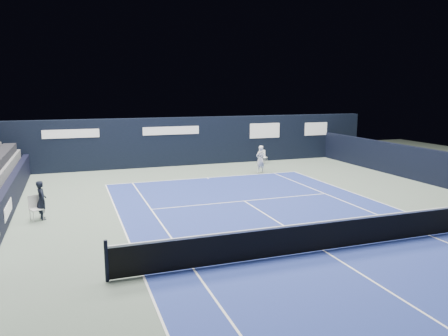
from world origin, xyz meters
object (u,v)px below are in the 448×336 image
Objects in this scene: tennis_player at (260,159)px; folding_chair_back_a at (262,156)px; folding_chair_back_b at (262,156)px; line_judge_chair at (35,206)px; tennis_net at (324,235)px.

folding_chair_back_a is at bearing 63.24° from tennis_player.
line_judge_chair is at bearing -126.33° from folding_chair_back_b.
tennis_net is at bearing -105.58° from tennis_player.
line_judge_chair is at bearing 142.96° from tennis_net.
tennis_player reaches higher than line_judge_chair.
tennis_player is at bearing -96.54° from folding_chair_back_b.
folding_chair_back_b is at bearing 63.38° from tennis_player.
tennis_net is (-4.94, -15.28, -0.01)m from folding_chair_back_a.
folding_chair_back_a reaches higher than folding_chair_back_b.
tennis_player is (3.43, 12.29, 0.30)m from tennis_net.
folding_chair_back_a is at bearing 64.44° from folding_chair_back_b.
tennis_player is (11.89, 5.91, 0.27)m from line_judge_chair.
tennis_player is at bearing 1.89° from line_judge_chair.
tennis_net is (8.46, -6.38, -0.03)m from line_judge_chair.
tennis_net is 7.95× the size of tennis_player.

